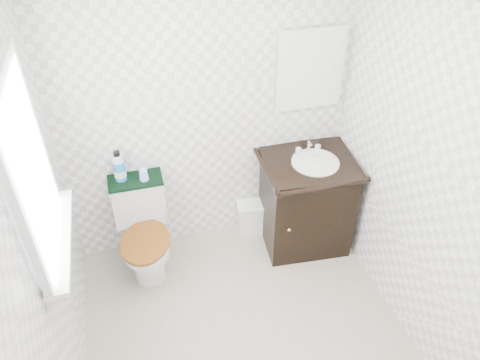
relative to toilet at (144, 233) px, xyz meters
name	(u,v)px	position (x,y,z in m)	size (l,w,h in m)	color
floor	(250,347)	(0.59, -0.97, -0.34)	(2.40, 2.40, 0.00)	#B0A18D
wall_back	(207,112)	(0.59, 0.23, 0.86)	(2.40, 2.40, 0.00)	white
wall_left	(37,259)	(-0.51, -0.97, 0.86)	(2.40, 2.40, 0.00)	white
wall_right	(434,185)	(1.69, -0.97, 0.86)	(2.40, 2.40, 0.00)	white
window	(28,171)	(-0.48, -0.72, 1.21)	(0.02, 0.70, 0.90)	white
mirror	(310,69)	(1.37, 0.21, 1.11)	(0.50, 0.02, 0.60)	silver
toilet	(144,233)	(0.00, 0.00, 0.00)	(0.44, 0.65, 0.76)	silver
vanity	(306,200)	(1.32, -0.07, 0.10)	(0.74, 0.65, 0.92)	black
trash_bin	(250,218)	(0.90, 0.13, -0.17)	(0.24, 0.20, 0.32)	white
towel	(135,180)	(0.00, 0.12, 0.43)	(0.40, 0.22, 0.02)	black
mouthwash_bottle	(119,167)	(-0.10, 0.15, 0.55)	(0.09, 0.09, 0.25)	blue
cup	(144,175)	(0.07, 0.10, 0.49)	(0.07, 0.07, 0.09)	#99BFFB
soap_bar	(297,154)	(1.25, 0.05, 0.49)	(0.06, 0.04, 0.02)	#165E6C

